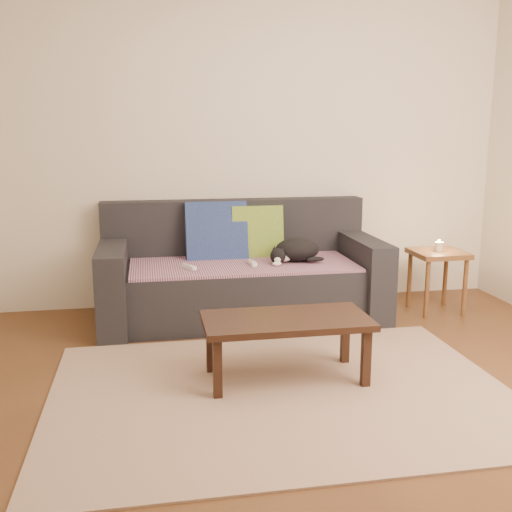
# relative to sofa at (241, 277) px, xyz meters

# --- Properties ---
(ground) EXTENTS (4.50, 4.50, 0.00)m
(ground) POSITION_rel_sofa_xyz_m (0.00, -1.57, -0.31)
(ground) COLOR brown
(ground) RESTS_ON ground
(back_wall) EXTENTS (4.50, 0.04, 2.60)m
(back_wall) POSITION_rel_sofa_xyz_m (0.00, 0.43, 0.99)
(back_wall) COLOR beige
(back_wall) RESTS_ON ground
(sofa) EXTENTS (2.10, 0.94, 0.87)m
(sofa) POSITION_rel_sofa_xyz_m (0.00, 0.00, 0.00)
(sofa) COLOR #232328
(sofa) RESTS_ON ground
(throw_blanket) EXTENTS (1.66, 0.74, 0.02)m
(throw_blanket) POSITION_rel_sofa_xyz_m (0.00, -0.09, 0.12)
(throw_blanket) COLOR #432648
(throw_blanket) RESTS_ON sofa
(cushion_navy) EXTENTS (0.48, 0.23, 0.49)m
(cushion_navy) POSITION_rel_sofa_xyz_m (-0.16, 0.17, 0.32)
(cushion_navy) COLOR navy
(cushion_navy) RESTS_ON throw_blanket
(cushion_green) EXTENTS (0.40, 0.16, 0.41)m
(cushion_green) POSITION_rel_sofa_xyz_m (0.16, 0.17, 0.32)
(cushion_green) COLOR #0A452B
(cushion_green) RESTS_ON throw_blanket
(cat) EXTENTS (0.42, 0.31, 0.18)m
(cat) POSITION_rel_sofa_xyz_m (0.40, -0.11, 0.22)
(cat) COLOR black
(cat) RESTS_ON throw_blanket
(wii_remote_a) EXTENTS (0.10, 0.15, 0.03)m
(wii_remote_a) POSITION_rel_sofa_xyz_m (-0.41, -0.22, 0.15)
(wii_remote_a) COLOR white
(wii_remote_a) RESTS_ON throw_blanket
(wii_remote_b) EXTENTS (0.05, 0.15, 0.03)m
(wii_remote_b) POSITION_rel_sofa_xyz_m (0.06, -0.18, 0.15)
(wii_remote_b) COLOR white
(wii_remote_b) RESTS_ON throw_blanket
(side_table) EXTENTS (0.39, 0.39, 0.49)m
(side_table) POSITION_rel_sofa_xyz_m (1.54, -0.16, 0.09)
(side_table) COLOR brown
(side_table) RESTS_ON ground
(candle) EXTENTS (0.06, 0.06, 0.09)m
(candle) POSITION_rel_sofa_xyz_m (1.54, -0.16, 0.22)
(candle) COLOR beige
(candle) RESTS_ON side_table
(rug) EXTENTS (2.50, 1.80, 0.01)m
(rug) POSITION_rel_sofa_xyz_m (0.00, -1.42, -0.30)
(rug) COLOR #9E806C
(rug) RESTS_ON ground
(coffee_table) EXTENTS (0.94, 0.47, 0.38)m
(coffee_table) POSITION_rel_sofa_xyz_m (0.06, -1.25, 0.02)
(coffee_table) COLOR black
(coffee_table) RESTS_ON rug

